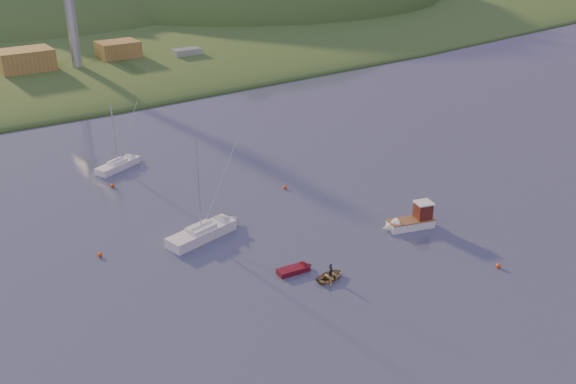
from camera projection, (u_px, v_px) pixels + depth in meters
shore_slope at (19, 46)px, 174.53m from camera, size 640.00×150.00×7.00m
hill_center at (16, 20)px, 213.47m from camera, size 140.00×120.00×36.00m
hill_right at (256, 5)px, 246.29m from camera, size 150.00×130.00×60.00m
hillside_trees at (2, 35)px, 189.53m from camera, size 280.00×50.00×32.00m
wharf at (89, 70)px, 144.38m from camera, size 42.00×16.00×2.40m
shed_west at (26, 61)px, 136.91m from camera, size 11.00×8.00×4.80m
shed_east at (118, 50)px, 148.71m from camera, size 9.00×7.00×4.00m
dock_crane at (71, 0)px, 133.56m from camera, size 3.20×28.00×20.30m
fishing_boat at (408, 221)px, 76.19m from camera, size 6.84×3.74×4.17m
sailboat_near at (201, 232)px, 73.94m from camera, size 9.05×4.50×12.05m
sailboat_far at (118, 164)px, 93.49m from camera, size 7.37×4.86×9.88m
canoe at (331, 276)px, 66.07m from camera, size 3.59×2.74×0.69m
paddler at (331, 272)px, 65.90m from camera, size 0.43×0.60×1.55m
red_tender at (300, 268)px, 67.61m from camera, size 4.12×1.77×1.36m
work_vessel at (187, 60)px, 152.97m from camera, size 15.82×5.98×4.03m
buoy_0 at (499, 266)px, 68.13m from camera, size 0.50×0.50×0.50m
buoy_1 at (285, 187)px, 87.04m from camera, size 0.50×0.50×0.50m
buoy_2 at (100, 255)px, 70.30m from camera, size 0.50×0.50×0.50m
buoy_3 at (112, 185)px, 87.59m from camera, size 0.50×0.50×0.50m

